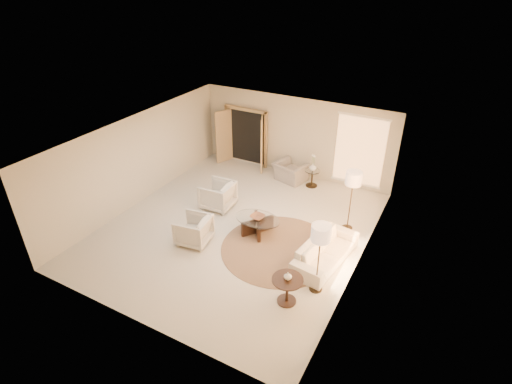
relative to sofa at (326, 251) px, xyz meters
The scene contains 18 objects.
room 2.95m from the sofa, behind, with size 7.04×8.04×2.83m.
windows_right 1.29m from the sofa, 23.87° to the left, with size 0.10×6.40×2.40m, color #FFB266, non-canonical shape.
window_back_corner 4.31m from the sofa, 95.99° to the left, with size 1.70×0.10×2.40m, color #FFB266, non-canonical shape.
curtains_right 1.70m from the sofa, 61.39° to the left, with size 0.06×5.20×2.60m, color beige, non-canonical shape.
french_doors 6.19m from the sofa, 138.98° to the left, with size 1.95×0.66×2.16m.
area_rug 1.30m from the sofa, behind, with size 3.11×3.11×0.01m, color #452D1F.
sofa is the anchor object (origin of this frame).
armchair_left 3.96m from the sofa, 166.54° to the left, with size 0.91×0.85×0.94m, color beige.
armchair_right 3.55m from the sofa, 165.05° to the right, with size 0.84×0.79×0.86m, color beige.
accent_chair 4.45m from the sofa, 125.54° to the left, with size 1.02×0.66×0.89m, color gray.
coffee_table 2.13m from the sofa, behind, with size 1.34×1.34×0.48m.
end_table 1.78m from the sofa, 99.00° to the right, with size 0.70×0.70×0.66m.
side_table 4.00m from the sofa, 116.29° to the left, with size 0.51×0.51×0.60m.
floor_lamp_near 2.10m from the sofa, 87.79° to the left, with size 0.44×0.44×1.82m.
floor_lamp_far 1.63m from the sofa, 81.36° to the right, with size 0.44×0.44×1.80m.
bowl 2.14m from the sofa, behind, with size 0.39×0.39×0.09m, color brown.
end_vase 1.82m from the sofa, 99.00° to the right, with size 0.18×0.18×0.18m, color silver.
side_vase 4.02m from the sofa, 116.29° to the left, with size 0.24×0.24×0.25m, color silver.
Camera 1 is at (4.98, -8.10, 6.64)m, focal length 28.00 mm.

